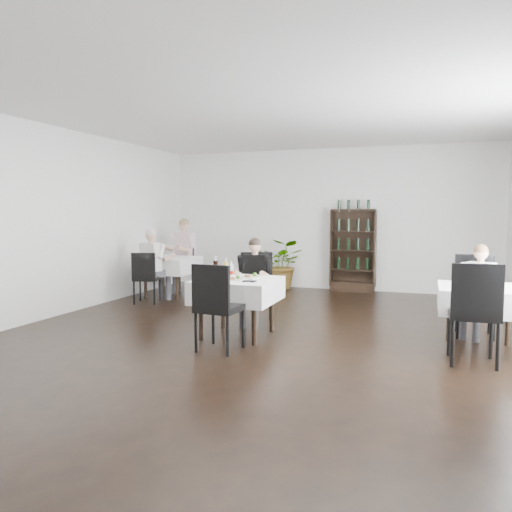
% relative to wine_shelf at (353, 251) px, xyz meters
% --- Properties ---
extents(room_shell, '(9.00, 9.00, 9.00)m').
position_rel_wine_shelf_xyz_m(room_shell, '(-0.60, -4.31, 0.65)').
color(room_shell, black).
rests_on(room_shell, ground).
extents(wine_shelf, '(0.90, 0.28, 1.75)m').
position_rel_wine_shelf_xyz_m(wine_shelf, '(0.00, 0.00, 0.00)').
color(wine_shelf, black).
rests_on(wine_shelf, ground).
extents(main_table, '(1.03, 1.03, 0.77)m').
position_rel_wine_shelf_xyz_m(main_table, '(-0.90, -4.31, -0.23)').
color(main_table, black).
rests_on(main_table, ground).
extents(left_table, '(0.98, 0.98, 0.77)m').
position_rel_wine_shelf_xyz_m(left_table, '(-3.30, -1.81, -0.23)').
color(left_table, black).
rests_on(left_table, ground).
extents(right_table, '(0.98, 0.98, 0.77)m').
position_rel_wine_shelf_xyz_m(right_table, '(2.10, -4.01, -0.23)').
color(right_table, black).
rests_on(right_table, ground).
extents(potted_tree, '(0.98, 0.85, 1.08)m').
position_rel_wine_shelf_xyz_m(potted_tree, '(-1.50, -0.11, -0.31)').
color(potted_tree, '#265D20').
rests_on(potted_tree, ground).
extents(main_chair_far, '(0.63, 0.63, 1.05)m').
position_rel_wine_shelf_xyz_m(main_chair_far, '(-0.92, -3.47, -0.25)').
color(main_chair_far, black).
rests_on(main_chair_far, ground).
extents(main_chair_near, '(0.52, 0.52, 1.05)m').
position_rel_wine_shelf_xyz_m(main_chair_near, '(-0.86, -5.11, -0.25)').
color(main_chair_near, black).
rests_on(main_chair_near, ground).
extents(left_chair_far, '(0.55, 0.55, 0.94)m').
position_rel_wine_shelf_xyz_m(left_chair_far, '(-3.39, -1.13, -0.31)').
color(left_chair_far, black).
rests_on(left_chair_far, ground).
extents(left_chair_near, '(0.52, 0.53, 0.93)m').
position_rel_wine_shelf_xyz_m(left_chair_near, '(-3.32, -2.66, -0.31)').
color(left_chair_near, black).
rests_on(left_chair_near, ground).
extents(right_chair_far, '(0.50, 0.51, 1.08)m').
position_rel_wine_shelf_xyz_m(right_chair_far, '(2.08, -3.20, -0.23)').
color(right_chair_far, black).
rests_on(right_chair_far, ground).
extents(right_chair_near, '(0.53, 0.53, 1.12)m').
position_rel_wine_shelf_xyz_m(right_chair_near, '(1.97, -4.68, -0.21)').
color(right_chair_near, black).
rests_on(right_chair_near, ground).
extents(diner_main, '(0.49, 0.50, 1.28)m').
position_rel_wine_shelf_xyz_m(diner_main, '(-0.92, -3.62, -0.10)').
color(diner_main, '#3B3B42').
rests_on(diner_main, ground).
extents(diner_left_far, '(0.65, 0.69, 1.52)m').
position_rel_wine_shelf_xyz_m(diner_left_far, '(-3.39, -1.13, 0.04)').
color(diner_left_far, '#3B3B42').
rests_on(diner_left_far, ground).
extents(diner_left_near, '(0.56, 0.60, 1.36)m').
position_rel_wine_shelf_xyz_m(diner_left_near, '(-3.30, -2.39, -0.06)').
color(diner_left_near, '#3B3B42').
rests_on(diner_left_near, ground).
extents(diner_right_far, '(0.56, 0.58, 1.23)m').
position_rel_wine_shelf_xyz_m(diner_right_far, '(2.11, -3.36, -0.13)').
color(diner_right_far, '#3B3B42').
rests_on(diner_right_far, ground).
extents(plate_far, '(0.28, 0.28, 0.07)m').
position_rel_wine_shelf_xyz_m(plate_far, '(-0.77, -4.14, -0.06)').
color(plate_far, white).
rests_on(plate_far, main_table).
extents(plate_near, '(0.26, 0.26, 0.07)m').
position_rel_wine_shelf_xyz_m(plate_near, '(-0.90, -4.43, -0.06)').
color(plate_near, white).
rests_on(plate_near, main_table).
extents(pilsner_dark, '(0.07, 0.07, 0.30)m').
position_rel_wine_shelf_xyz_m(pilsner_dark, '(-1.19, -4.37, 0.05)').
color(pilsner_dark, black).
rests_on(pilsner_dark, main_table).
extents(pilsner_lager, '(0.06, 0.06, 0.27)m').
position_rel_wine_shelf_xyz_m(pilsner_lager, '(-1.11, -4.20, 0.03)').
color(pilsner_lager, gold).
rests_on(pilsner_lager, main_table).
extents(coke_bottle, '(0.06, 0.06, 0.23)m').
position_rel_wine_shelf_xyz_m(coke_bottle, '(-0.99, -4.30, 0.02)').
color(coke_bottle, silver).
rests_on(coke_bottle, main_table).
extents(napkin_cutlery, '(0.18, 0.19, 0.02)m').
position_rel_wine_shelf_xyz_m(napkin_cutlery, '(-0.67, -4.50, -0.07)').
color(napkin_cutlery, black).
rests_on(napkin_cutlery, main_table).
extents(pepper_mill, '(0.05, 0.05, 0.11)m').
position_rel_wine_shelf_xyz_m(pepper_mill, '(2.21, -3.95, -0.02)').
color(pepper_mill, black).
rests_on(pepper_mill, right_table).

